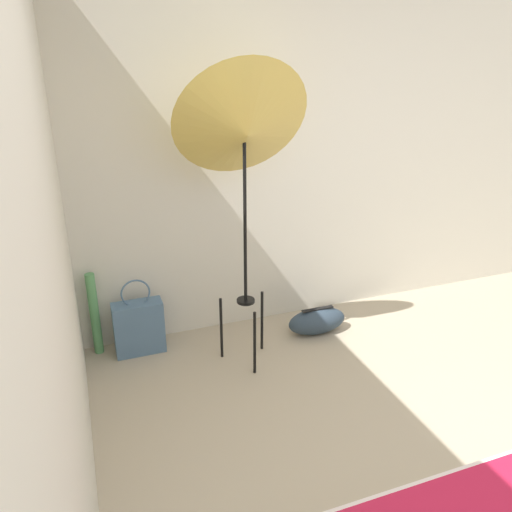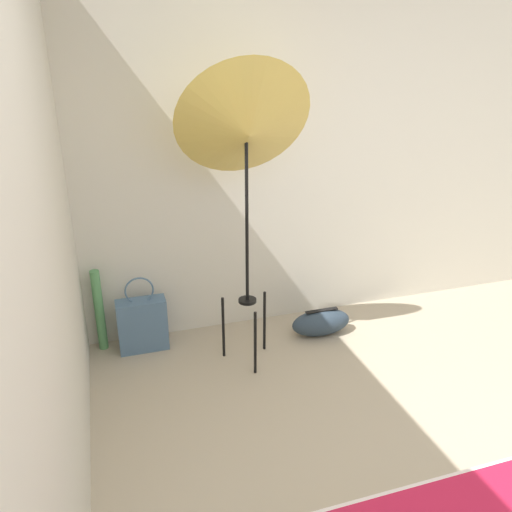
{
  "view_description": "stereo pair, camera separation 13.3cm",
  "coord_description": "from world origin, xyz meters",
  "px_view_note": "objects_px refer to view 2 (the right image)",
  "views": [
    {
      "loc": [
        -1.39,
        -0.98,
        1.99
      ],
      "look_at": [
        -0.43,
        1.61,
        0.88
      ],
      "focal_mm": 35.0,
      "sensor_mm": 36.0,
      "label": 1
    },
    {
      "loc": [
        -1.27,
        -1.03,
        1.99
      ],
      "look_at": [
        -0.43,
        1.61,
        0.88
      ],
      "focal_mm": 35.0,
      "sensor_mm": 36.0,
      "label": 2
    }
  ],
  "objects_px": {
    "photo_umbrella": "(246,130)",
    "duffel_bag": "(321,322)",
    "tote_bag": "(142,324)",
    "paper_roll": "(99,311)"
  },
  "relations": [
    {
      "from": "photo_umbrella",
      "to": "duffel_bag",
      "type": "distance_m",
      "value": 1.62
    },
    {
      "from": "tote_bag",
      "to": "paper_roll",
      "type": "bearing_deg",
      "value": 160.95
    },
    {
      "from": "tote_bag",
      "to": "paper_roll",
      "type": "relative_size",
      "value": 0.93
    },
    {
      "from": "photo_umbrella",
      "to": "duffel_bag",
      "type": "relative_size",
      "value": 4.29
    },
    {
      "from": "tote_bag",
      "to": "photo_umbrella",
      "type": "bearing_deg",
      "value": -27.56
    },
    {
      "from": "duffel_bag",
      "to": "paper_roll",
      "type": "relative_size",
      "value": 0.76
    },
    {
      "from": "photo_umbrella",
      "to": "tote_bag",
      "type": "bearing_deg",
      "value": 152.44
    },
    {
      "from": "paper_roll",
      "to": "tote_bag",
      "type": "bearing_deg",
      "value": -19.05
    },
    {
      "from": "tote_bag",
      "to": "paper_roll",
      "type": "distance_m",
      "value": 0.32
    },
    {
      "from": "tote_bag",
      "to": "paper_roll",
      "type": "xyz_separation_m",
      "value": [
        -0.28,
        0.1,
        0.11
      ]
    }
  ]
}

